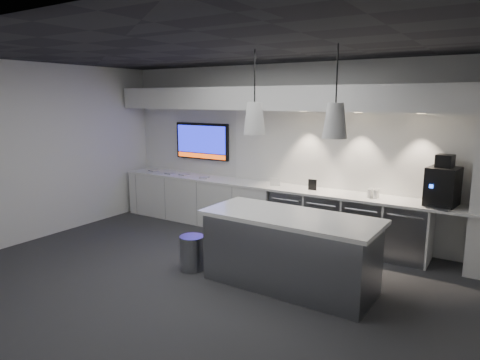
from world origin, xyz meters
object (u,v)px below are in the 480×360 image
Objects in this scene: island at (290,250)px; bin at (192,253)px; wall_tv at (202,141)px; coffee_machine at (443,185)px.

bin is at bearing -168.75° from island.
bin is (1.54, -2.29, -1.31)m from wall_tv.
wall_tv is at bearing 146.53° from island.
coffee_machine reaches higher than island.
wall_tv is 3.06m from bin.
coffee_machine is (4.46, -0.25, -0.36)m from wall_tv.
bin is (-1.40, -0.25, -0.23)m from island.
island is at bearing -34.78° from wall_tv.
island is (2.94, -2.04, -1.08)m from wall_tv.
coffee_machine reaches higher than bin.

